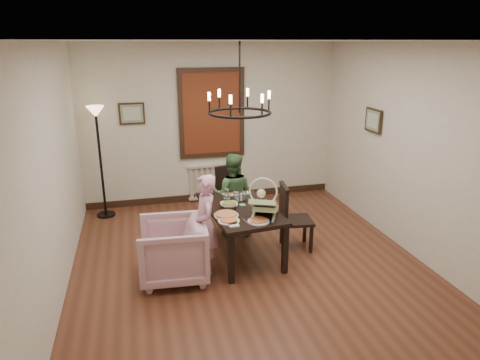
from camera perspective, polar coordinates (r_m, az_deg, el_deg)
name	(u,v)px	position (r m, az deg, el deg)	size (l,w,h in m)	color
room_shell	(241,154)	(5.59, 0.17, 3.54)	(4.51, 5.00, 2.81)	brown
dining_table	(240,212)	(5.75, -0.04, -4.35)	(0.98, 1.56, 0.69)	black
chair_far	(233,197)	(6.68, -0.90, -2.29)	(0.42, 0.42, 0.96)	black
chair_right	(297,217)	(6.01, 7.58, -4.86)	(0.42, 0.42, 0.95)	black
armchair	(173,250)	(5.33, -8.94, -9.21)	(0.80, 0.83, 0.75)	#C899AA
elderly_woman	(205,233)	(5.36, -4.62, -7.06)	(0.39, 0.25, 1.06)	#DA99B5
seated_man	(232,201)	(6.38, -1.04, -2.87)	(0.51, 0.40, 1.04)	#41663D
baby_bouncer	(264,203)	(5.36, 3.24, -3.13)	(0.38, 0.52, 0.34)	#B4CA8B
salad_bowl	(229,205)	(5.69, -1.48, -3.33)	(0.28, 0.28, 0.07)	white
pizza_platter	(226,215)	(5.40, -1.85, -4.67)	(0.31, 0.31, 0.04)	tan
drinking_glass	(236,197)	(5.85, -0.49, -2.24)	(0.08, 0.08, 0.16)	silver
window_blinds	(212,113)	(7.55, -3.79, 8.84)	(1.00, 0.03, 1.40)	maroon
radiator	(213,181)	(7.86, -3.63, -0.17)	(0.92, 0.12, 0.62)	silver
picture_back	(132,114)	(7.43, -14.22, 8.58)	(0.42, 0.03, 0.36)	black
picture_right	(373,120)	(6.87, 17.34, 7.59)	(0.42, 0.03, 0.36)	black
floor_lamp	(101,164)	(7.30, -18.06, 2.03)	(0.30, 0.30, 1.80)	black
chandelier	(240,113)	(5.38, -0.05, 8.98)	(0.80, 0.80, 0.04)	black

